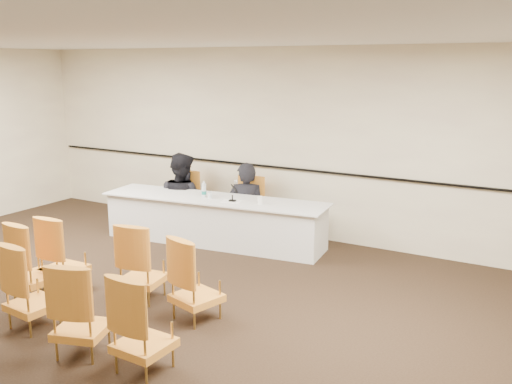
# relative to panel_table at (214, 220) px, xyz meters

# --- Properties ---
(floor) EXTENTS (10.00, 10.00, 0.00)m
(floor) POSITION_rel_panel_table_xyz_m (0.70, -2.99, -0.36)
(floor) COLOR black
(floor) RESTS_ON ground
(ceiling) EXTENTS (10.00, 10.00, 0.00)m
(ceiling) POSITION_rel_panel_table_xyz_m (0.70, -2.99, 2.64)
(ceiling) COLOR silver
(ceiling) RESTS_ON ground
(wall_back) EXTENTS (10.00, 0.04, 3.00)m
(wall_back) POSITION_rel_panel_table_xyz_m (0.70, 1.01, 1.14)
(wall_back) COLOR #F1E8BD
(wall_back) RESTS_ON ground
(wall_rail) EXTENTS (9.80, 0.04, 0.03)m
(wall_rail) POSITION_rel_panel_table_xyz_m (0.70, 0.97, 0.74)
(wall_rail) COLOR black
(wall_rail) RESTS_ON wall_back
(panel_table) EXTENTS (3.66, 1.26, 0.72)m
(panel_table) POSITION_rel_panel_table_xyz_m (0.00, 0.00, 0.00)
(panel_table) COLOR silver
(panel_table) RESTS_ON ground
(panelist_main) EXTENTS (0.74, 0.63, 1.71)m
(panelist_main) POSITION_rel_panel_table_xyz_m (0.24, 0.57, -0.01)
(panelist_main) COLOR black
(panelist_main) RESTS_ON ground
(panelist_main_chair) EXTENTS (0.56, 0.56, 0.95)m
(panelist_main_chair) POSITION_rel_panel_table_xyz_m (0.24, 0.57, 0.12)
(panelist_main_chair) COLOR orange
(panelist_main_chair) RESTS_ON ground
(panelist_second) EXTENTS (0.99, 0.84, 1.80)m
(panelist_second) POSITION_rel_panel_table_xyz_m (-0.94, 0.43, 0.03)
(panelist_second) COLOR black
(panelist_second) RESTS_ON ground
(panelist_second_chair) EXTENTS (0.56, 0.56, 0.95)m
(panelist_second_chair) POSITION_rel_panel_table_xyz_m (-0.94, 0.43, 0.12)
(panelist_second_chair) COLOR orange
(panelist_second_chair) RESTS_ON ground
(papers) EXTENTS (0.34, 0.28, 0.00)m
(papers) POSITION_rel_panel_table_xyz_m (0.36, -0.06, 0.36)
(papers) COLOR white
(papers) RESTS_ON panel_table
(microphone) EXTENTS (0.15, 0.24, 0.31)m
(microphone) POSITION_rel_panel_table_xyz_m (0.36, -0.04, 0.51)
(microphone) COLOR black
(microphone) RESTS_ON panel_table
(water_bottle) EXTENTS (0.10, 0.10, 0.25)m
(water_bottle) POSITION_rel_panel_table_xyz_m (-0.17, -0.02, 0.48)
(water_bottle) COLOR #167B72
(water_bottle) RESTS_ON panel_table
(drinking_glass) EXTENTS (0.08, 0.08, 0.10)m
(drinking_glass) POSITION_rel_panel_table_xyz_m (-0.04, -0.05, 0.41)
(drinking_glass) COLOR silver
(drinking_glass) RESTS_ON panel_table
(coffee_cup) EXTENTS (0.10, 0.10, 0.12)m
(coffee_cup) POSITION_rel_panel_table_xyz_m (0.80, 0.03, 0.42)
(coffee_cup) COLOR white
(coffee_cup) RESTS_ON panel_table
(aud_chair_front_left) EXTENTS (0.52, 0.52, 0.95)m
(aud_chair_front_left) POSITION_rel_panel_table_xyz_m (-0.56, -2.48, 0.12)
(aud_chair_front_left) COLOR orange
(aud_chair_front_left) RESTS_ON ground
(aud_chair_front_mid) EXTENTS (0.58, 0.58, 0.95)m
(aud_chair_front_mid) POSITION_rel_panel_table_xyz_m (0.50, -2.23, 0.12)
(aud_chair_front_mid) COLOR orange
(aud_chair_front_mid) RESTS_ON ground
(aud_chair_front_right) EXTENTS (0.61, 0.61, 0.95)m
(aud_chair_front_right) POSITION_rel_panel_table_xyz_m (1.37, -2.36, 0.12)
(aud_chair_front_right) COLOR orange
(aud_chair_front_right) RESTS_ON ground
(aud_chair_back_left) EXTENTS (0.54, 0.54, 0.95)m
(aud_chair_back_left) POSITION_rel_panel_table_xyz_m (-0.01, -3.37, 0.12)
(aud_chair_back_left) COLOR orange
(aud_chair_back_left) RESTS_ON ground
(aud_chair_back_mid) EXTENTS (0.63, 0.63, 0.95)m
(aud_chair_back_mid) POSITION_rel_panel_table_xyz_m (0.87, -3.53, 0.12)
(aud_chair_back_mid) COLOR orange
(aud_chair_back_mid) RESTS_ON ground
(aud_chair_back_right) EXTENTS (0.51, 0.51, 0.95)m
(aud_chair_back_right) POSITION_rel_panel_table_xyz_m (1.59, -3.47, 0.12)
(aud_chair_back_right) COLOR orange
(aud_chair_back_right) RESTS_ON ground
(aud_chair_extra) EXTENTS (0.53, 0.53, 0.95)m
(aud_chair_extra) POSITION_rel_panel_table_xyz_m (-0.64, -2.84, 0.12)
(aud_chair_extra) COLOR orange
(aud_chair_extra) RESTS_ON ground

